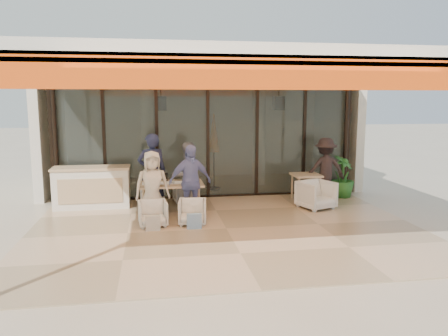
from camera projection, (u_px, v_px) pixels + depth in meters
The scene contains 21 objects.
ground at pixel (226, 230), 9.04m from camera, with size 70.00×70.00×0.00m, color #C6B293.
terrace_floor at pixel (226, 229), 9.04m from camera, with size 8.00×6.00×0.01m, color tan.
terrace_structure at pixel (229, 68), 8.27m from camera, with size 8.00×6.00×3.40m.
glass_storefront at pixel (208, 140), 11.71m from camera, with size 8.08×0.10×3.20m.
interior_block at pixel (199, 113), 13.87m from camera, with size 9.05×3.62×3.52m.
host_counter at pixel (92, 187), 10.72m from camera, with size 1.85×0.65×1.04m.
dining_table at pixel (170, 185), 10.17m from camera, with size 1.50×0.90×0.93m.
chair_far_left at pixel (153, 193), 11.08m from camera, with size 0.61×0.57×0.62m, color white.
chair_far_right at pixel (186, 192), 11.22m from camera, with size 0.58×0.55×0.60m, color white.
chair_near_left at pixel (153, 212), 9.23m from camera, with size 0.59×0.55×0.60m, color white.
chair_near_right at pixel (192, 211), 9.37m from camera, with size 0.58×0.55×0.60m, color white.
diner_navy at pixel (152, 172), 10.50m from camera, with size 0.68×0.45×1.88m, color #171833.
diner_grey at pixel (187, 176), 10.65m from camera, with size 0.80×0.62×1.65m, color slate.
diner_cream at pixel (152, 186), 9.65m from camera, with size 0.76×0.49×1.55m, color beige.
diner_periwinkle at pixel (190, 182), 9.77m from camera, with size 0.98×0.41×1.68m, color #747FC2.
tote_bag_cream at pixel (153, 224), 8.86m from camera, with size 0.30×0.10×0.34m, color silver.
tote_bag_blue at pixel (194, 222), 9.00m from camera, with size 0.30×0.10×0.34m, color #99BFD8.
side_table at pixel (306, 178), 11.36m from camera, with size 0.70×0.70×0.74m.
side_chair at pixel (316, 194), 10.67m from camera, with size 0.75×0.70×0.77m, color white.
standing_woman at pixel (325, 169), 11.62m from camera, with size 1.08×0.62×1.67m, color black.
potted_palm at pixel (342, 177), 11.89m from camera, with size 0.65×0.65×1.16m, color #1E5919.
Camera 1 is at (-1.45, -8.60, 2.67)m, focal length 35.00 mm.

